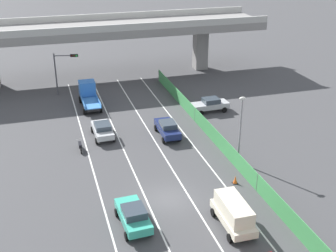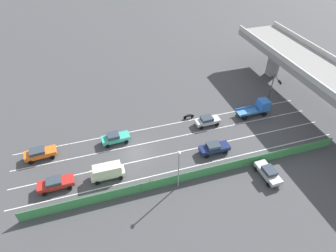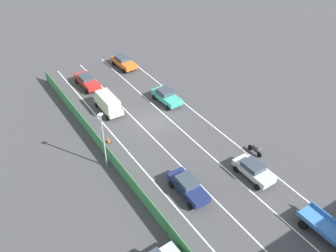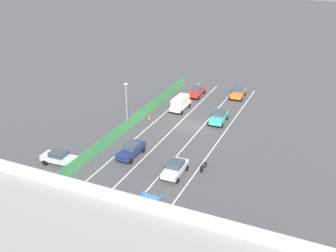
% 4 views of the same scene
% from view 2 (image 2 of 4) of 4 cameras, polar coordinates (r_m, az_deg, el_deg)
% --- Properties ---
extents(ground_plane, '(300.00, 300.00, 0.00)m').
position_cam_2_polar(ground_plane, '(44.29, -6.25, -5.32)').
color(ground_plane, '#424244').
extents(lane_line_left_edge, '(0.14, 49.15, 0.01)m').
position_cam_2_polar(lane_line_left_edge, '(49.18, -0.07, 0.28)').
color(lane_line_left_edge, silver).
rests_on(lane_line_left_edge, ground).
extents(lane_line_mid_left, '(0.14, 49.15, 0.01)m').
position_cam_2_polar(lane_line_mid_left, '(46.68, 1.18, -2.25)').
color(lane_line_mid_left, silver).
rests_on(lane_line_mid_left, ground).
extents(lane_line_mid_right, '(0.14, 49.15, 0.01)m').
position_cam_2_polar(lane_line_mid_right, '(44.30, 2.59, -5.06)').
color(lane_line_mid_right, silver).
rests_on(lane_line_mid_right, ground).
extents(lane_line_right_edge, '(0.14, 49.15, 0.01)m').
position_cam_2_polar(lane_line_right_edge, '(42.08, 4.16, -8.17)').
color(lane_line_right_edge, silver).
rests_on(lane_line_right_edge, ground).
extents(elevated_overpass, '(47.00, 8.92, 8.34)m').
position_cam_2_polar(elevated_overpass, '(54.90, 29.56, 7.61)').
color(elevated_overpass, gray).
rests_on(elevated_overpass, ground).
extents(green_fence, '(0.10, 45.25, 1.62)m').
position_cam_2_polar(green_fence, '(40.13, 5.33, -9.58)').
color(green_fence, '#3D8E4C').
rests_on(green_fence, ground).
extents(car_taxi_teal, '(2.18, 4.44, 1.68)m').
position_cam_2_polar(car_taxi_teal, '(45.99, -10.41, -2.28)').
color(car_taxi_teal, teal).
rests_on(car_taxi_teal, ground).
extents(car_sedan_silver, '(2.04, 4.29, 1.56)m').
position_cam_2_polar(car_sedan_silver, '(49.13, 7.77, 1.10)').
color(car_sedan_silver, '#B7BABC').
rests_on(car_sedan_silver, ground).
extents(car_van_cream, '(2.08, 4.65, 2.15)m').
position_cam_2_polar(car_van_cream, '(40.72, -11.89, -8.69)').
color(car_van_cream, beige).
rests_on(car_van_cream, ground).
extents(car_taxi_orange, '(2.20, 4.56, 1.63)m').
position_cam_2_polar(car_taxi_orange, '(46.72, -24.00, -4.90)').
color(car_taxi_orange, orange).
rests_on(car_taxi_orange, ground).
extents(car_sedan_red, '(2.08, 4.71, 1.61)m').
position_cam_2_polar(car_sedan_red, '(41.65, -21.34, -10.49)').
color(car_sedan_red, red).
rests_on(car_sedan_red, ground).
extents(car_sedan_navy, '(1.99, 4.61, 1.66)m').
position_cam_2_polar(car_sedan_navy, '(44.11, 9.11, -4.25)').
color(car_sedan_navy, navy).
rests_on(car_sedan_navy, ground).
extents(flatbed_truck_blue, '(2.23, 5.75, 2.69)m').
position_cam_2_polar(flatbed_truck_blue, '(53.30, 17.45, 3.52)').
color(flatbed_truck_blue, black).
rests_on(flatbed_truck_blue, ground).
extents(motorcycle, '(0.60, 1.95, 0.93)m').
position_cam_2_polar(motorcycle, '(50.45, 4.11, 1.97)').
color(motorcycle, black).
rests_on(motorcycle, ground).
extents(parked_wagon_silver, '(4.46, 2.09, 1.64)m').
position_cam_2_polar(parked_wagon_silver, '(42.43, 19.20, -8.67)').
color(parked_wagon_silver, '#B2B5B7').
rests_on(parked_wagon_silver, ground).
extents(traffic_light, '(3.05, 1.00, 5.51)m').
position_cam_2_polar(traffic_light, '(55.93, 20.36, 7.71)').
color(traffic_light, '#47474C').
rests_on(traffic_light, ground).
extents(street_lamp, '(0.60, 0.36, 6.48)m').
position_cam_2_polar(street_lamp, '(36.73, 2.13, -7.92)').
color(street_lamp, gray).
rests_on(street_lamp, ground).
extents(traffic_cone, '(0.47, 0.47, 0.72)m').
position_cam_2_polar(traffic_cone, '(39.99, -3.41, -10.72)').
color(traffic_cone, orange).
rests_on(traffic_cone, ground).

